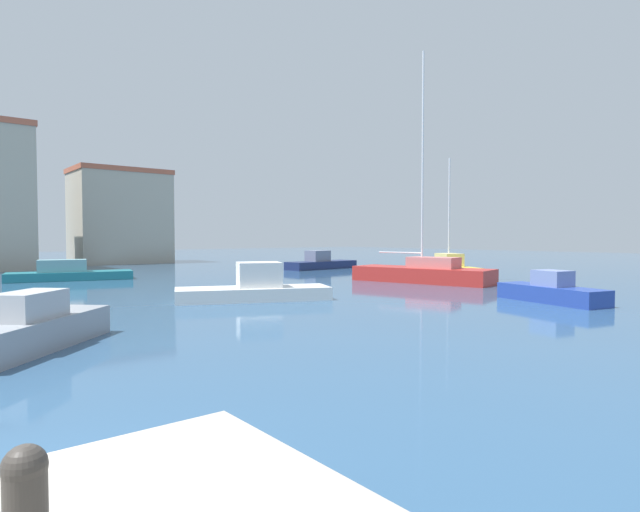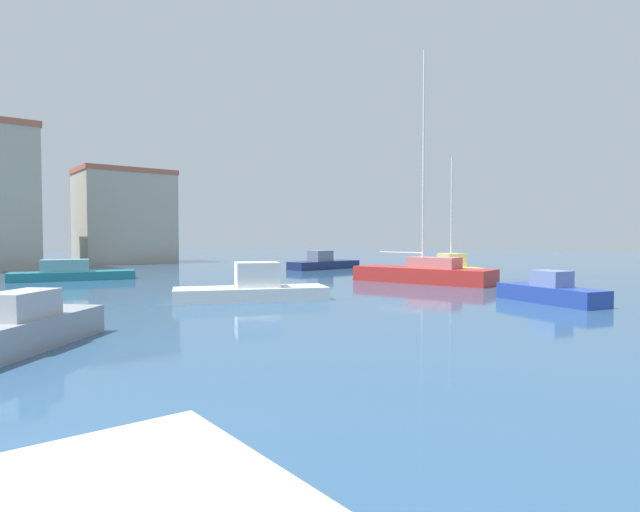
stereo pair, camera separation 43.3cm
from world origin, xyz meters
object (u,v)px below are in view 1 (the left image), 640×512
Objects in this scene: sailboat_yellow_distant_east at (449,266)px; sailboat_red_near_pier at (423,272)px; motorboat_teal_behind_lamppost at (69,273)px; motorboat_white_far_left at (255,288)px; motorboat_blue_distant_north at (551,291)px; motorboat_navy_outer_mooring at (321,263)px; mooring_bollard at (25,487)px; motorboat_grey_far_right at (34,329)px.

sailboat_red_near_pier is (-7.62, -3.81, 0.09)m from sailboat_yellow_distant_east.
motorboat_teal_behind_lamppost is 16.96m from motorboat_white_far_left.
sailboat_yellow_distant_east is 17.35m from motorboat_blue_distant_north.
motorboat_navy_outer_mooring is (3.43, 14.27, -0.11)m from sailboat_red_near_pier.
motorboat_blue_distant_north reaches higher than motorboat_teal_behind_lamppost.
motorboat_blue_distant_north is (-3.24, -9.72, -0.15)m from sailboat_red_near_pier.
mooring_bollard is 22.36m from motorboat_blue_distant_north.
mooring_bollard is 38.16m from sailboat_yellow_distant_east.
sailboat_yellow_distant_east is 0.62× the size of sailboat_red_near_pier.
motorboat_white_far_left is at bearing 28.06° from motorboat_grey_far_right.
sailboat_yellow_distant_east is at bearing 26.54° from sailboat_red_near_pier.
sailboat_yellow_distant_east is 1.97× the size of motorboat_grey_far_right.
motorboat_white_far_left is (9.65, 5.14, -0.01)m from motorboat_grey_far_right.
mooring_bollard reaches higher than motorboat_grey_far_right.
motorboat_blue_distant_north is (-6.67, -23.99, -0.03)m from motorboat_navy_outer_mooring.
motorboat_white_far_left is (-9.54, 8.72, 0.06)m from motorboat_blue_distant_north.
motorboat_white_far_left is at bearing 54.10° from mooring_bollard.
motorboat_white_far_left is (-12.78, -1.00, -0.09)m from sailboat_red_near_pier.
motorboat_navy_outer_mooring is 22.27m from motorboat_white_far_left.
motorboat_teal_behind_lamppost is 20.13m from motorboat_navy_outer_mooring.
mooring_bollard is 0.08× the size of motorboat_navy_outer_mooring.
sailboat_yellow_distant_east reaches higher than motorboat_blue_distant_north.
motorboat_white_far_left is at bearing -76.79° from motorboat_teal_behind_lamppost.
motorboat_grey_far_right is at bearing 169.45° from motorboat_blue_distant_north.
motorboat_navy_outer_mooring is at bearing 48.37° from mooring_bollard.
motorboat_grey_far_right is 0.90× the size of motorboat_blue_distant_north.
motorboat_blue_distant_north is at bearing -62.00° from motorboat_teal_behind_lamppost.
motorboat_blue_distant_north is at bearing -105.54° from motorboat_navy_outer_mooring.
mooring_bollard is at bearing -125.90° from motorboat_white_far_left.
sailboat_yellow_distant_east is 31.66m from motorboat_grey_far_right.
motorboat_white_far_left is (-16.21, -15.27, 0.02)m from motorboat_navy_outer_mooring.
mooring_bollard reaches higher than motorboat_blue_distant_north.
motorboat_teal_behind_lamppost is 0.55× the size of sailboat_red_near_pier.
sailboat_yellow_distant_east is at bearing 13.26° from motorboat_white_far_left.
motorboat_grey_far_right is at bearing -164.68° from sailboat_red_near_pier.
motorboat_blue_distant_north is (21.12, 7.28, -0.83)m from mooring_bollard.
sailboat_red_near_pier is 2.01× the size of motorboat_white_far_left.
motorboat_navy_outer_mooring is 1.00× the size of motorboat_white_far_left.
sailboat_red_near_pier is at bearing -103.52° from motorboat_navy_outer_mooring.
sailboat_red_near_pier is at bearing 34.91° from mooring_bollard.
motorboat_blue_distant_north is at bearing -108.43° from sailboat_red_near_pier.
motorboat_teal_behind_lamppost is at bearing 118.00° from motorboat_blue_distant_north.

